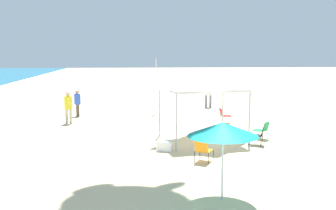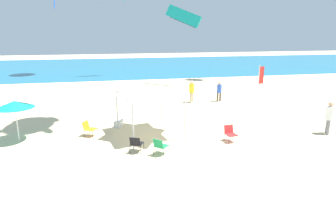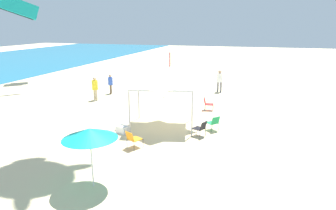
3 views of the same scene
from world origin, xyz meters
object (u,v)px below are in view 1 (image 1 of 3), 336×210
at_px(cooler_box, 165,146).
at_px(person_beachcomber, 77,101).
at_px(folding_chair_right_of_tent, 224,115).
at_px(person_far_stroller, 68,105).
at_px(folding_chair_near_cooler, 258,134).
at_px(banner_flag, 156,80).
at_px(canopy_tent, 202,84).
at_px(folding_chair_facing_ocean, 262,129).
at_px(folding_chair_left_of_tent, 203,149).
at_px(person_watching_sky, 208,92).
at_px(beach_umbrella, 223,129).

relative_size(cooler_box, person_beachcomber, 0.45).
distance_m(cooler_box, person_beachcomber, 9.48).
xyz_separation_m(folding_chair_right_of_tent, person_far_stroller, (0.32, 8.37, 0.55)).
xyz_separation_m(folding_chair_near_cooler, banner_flag, (8.27, 4.07, 1.60)).
bearing_deg(person_far_stroller, canopy_tent, -175.82).
relative_size(canopy_tent, person_far_stroller, 2.13).
bearing_deg(cooler_box, folding_chair_facing_ocean, -68.54).
bearing_deg(folding_chair_facing_ocean, folding_chair_left_of_tent, -1.05).
bearing_deg(person_watching_sky, person_beachcomber, -127.00).
bearing_deg(banner_flag, person_far_stroller, 122.91).
bearing_deg(beach_umbrella, person_far_stroller, 29.34).
bearing_deg(canopy_tent, person_watching_sky, -10.64).
distance_m(folding_chair_facing_ocean, person_far_stroller, 10.22).
xyz_separation_m(beach_umbrella, person_beachcomber, (13.26, 6.09, -1.01)).
relative_size(folding_chair_near_cooler, cooler_box, 1.14).
relative_size(folding_chair_near_cooler, person_beachcomber, 0.52).
bearing_deg(person_far_stroller, person_beachcomber, -55.26).
bearing_deg(folding_chair_near_cooler, canopy_tent, -90.11).
bearing_deg(person_watching_sky, canopy_tent, -68.20).
height_order(folding_chair_left_of_tent, person_watching_sky, person_watching_sky).
bearing_deg(folding_chair_right_of_tent, canopy_tent, 150.24).
distance_m(folding_chair_left_of_tent, folding_chair_facing_ocean, 4.61).
bearing_deg(folding_chair_near_cooler, person_beachcomber, -108.23).
bearing_deg(folding_chair_right_of_tent, person_beachcomber, 67.17).
height_order(beach_umbrella, folding_chair_near_cooler, beach_umbrella).
bearing_deg(folding_chair_left_of_tent, folding_chair_facing_ocean, -104.20).
relative_size(canopy_tent, banner_flag, 1.08).
relative_size(beach_umbrella, folding_chair_near_cooler, 2.62).
bearing_deg(folding_chair_right_of_tent, person_far_stroller, 82.33).
xyz_separation_m(folding_chair_right_of_tent, person_watching_sky, (5.70, -0.04, 0.60)).
relative_size(banner_flag, person_beachcomber, 2.18).
bearing_deg(banner_flag, folding_chair_left_of_tent, -172.46).
height_order(beach_umbrella, person_beachcomber, beach_umbrella).
height_order(folding_chair_right_of_tent, person_far_stroller, person_far_stroller).
distance_m(folding_chair_left_of_tent, folding_chair_right_of_tent, 7.50).
relative_size(cooler_box, person_far_stroller, 0.41).
xyz_separation_m(folding_chair_left_of_tent, folding_chair_facing_ocean, (3.36, -3.16, 0.00)).
bearing_deg(folding_chair_left_of_tent, canopy_tent, -68.37).
bearing_deg(cooler_box, canopy_tent, -46.45).
bearing_deg(canopy_tent, cooler_box, 133.55).
relative_size(beach_umbrella, cooler_box, 2.98).
height_order(folding_chair_right_of_tent, cooler_box, folding_chair_right_of_tent).
bearing_deg(beach_umbrella, person_watching_sky, -7.76).
bearing_deg(folding_chair_near_cooler, folding_chair_right_of_tent, -152.28).
height_order(beach_umbrella, person_far_stroller, beach_umbrella).
relative_size(folding_chair_right_of_tent, folding_chair_facing_ocean, 1.00).
bearing_deg(folding_chair_facing_ocean, person_beachcomber, -82.54).
height_order(folding_chair_facing_ocean, person_watching_sky, person_watching_sky).
bearing_deg(cooler_box, folding_chair_left_of_tent, -141.65).
bearing_deg(cooler_box, banner_flag, 0.77).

